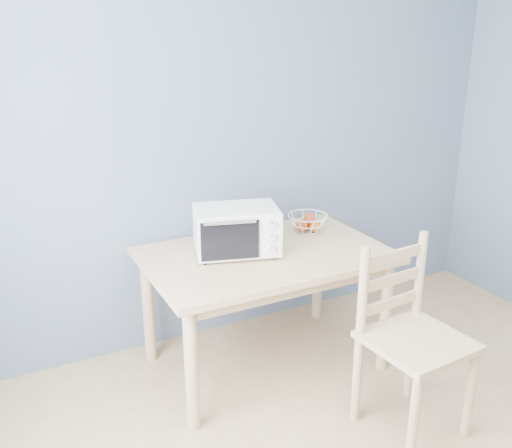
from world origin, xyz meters
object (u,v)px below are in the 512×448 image
toaster_oven (233,230)px  dining_chair (410,341)px  dining_table (265,268)px  fruit_basket (308,223)px

toaster_oven → dining_chair: bearing=-41.7°
dining_table → toaster_oven: size_ratio=2.58×
toaster_oven → fruit_basket: size_ratio=1.73×
dining_table → dining_chair: dining_chair is taller
dining_table → dining_chair: (0.39, -0.83, -0.16)m
dining_chair → fruit_basket: bearing=84.9°
toaster_oven → dining_chair: 1.13m
fruit_basket → dining_chair: size_ratio=0.31×
dining_table → toaster_oven: bearing=159.9°
dining_table → dining_chair: size_ratio=1.41×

